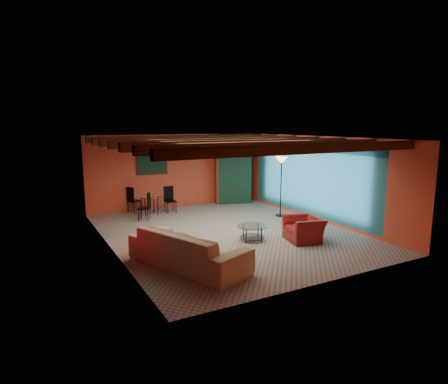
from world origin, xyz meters
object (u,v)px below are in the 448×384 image
armoire (231,175)px  potted_plant (231,141)px  vase (149,185)px  armchair (304,229)px  dining_table (150,202)px  sofa (188,248)px  floor_lamp (281,186)px  coffee_table (252,233)px

armoire → potted_plant: potted_plant is taller
armoire → vase: 3.53m
potted_plant → armchair: bearing=-98.2°
dining_table → armoire: size_ratio=0.81×
sofa → dining_table: bearing=-30.0°
floor_lamp → dining_table: bearing=149.7°
floor_lamp → potted_plant: size_ratio=4.61×
sofa → vase: size_ratio=14.89×
armchair → armoire: bearing=-174.2°
dining_table → potted_plant: bearing=8.6°
coffee_table → vase: size_ratio=4.29×
sofa → armoire: 7.08m
potted_plant → armoire: bearing=0.0°
armoire → floor_lamp: (0.36, -2.77, -0.09)m
sofa → dining_table: dining_table is taller
sofa → vase: vase is taller
potted_plant → vase: size_ratio=2.32×
sofa → vase: 5.19m
dining_table → floor_lamp: bearing=-30.3°
coffee_table → armoire: 5.15m
floor_lamp → coffee_table: bearing=-140.9°
armchair → armoire: armoire is taller
coffee_table → floor_lamp: floor_lamp is taller
potted_plant → dining_table: bearing=-171.4°
armchair → floor_lamp: (1.13, 2.57, 0.68)m
dining_table → floor_lamp: floor_lamp is taller
sofa → armchair: sofa is taller
armchair → dining_table: dining_table is taller
floor_lamp → vase: bearing=149.7°
sofa → vase: (0.75, 5.10, 0.61)m
armoire → vase: armoire is taller
armoire → dining_table: bearing=-153.7°
coffee_table → armoire: size_ratio=0.37×
armoire → vase: size_ratio=11.68×
potted_plant → floor_lamp: bearing=-82.6°
dining_table → potted_plant: (3.49, 0.53, 1.96)m
armchair → sofa: bearing=-71.3°
sofa → armchair: size_ratio=2.83×
armoire → coffee_table: bearing=-95.2°
armchair → vase: vase is taller
potted_plant → vase: potted_plant is taller
vase → potted_plant: bearing=8.6°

